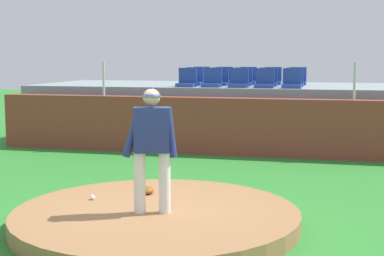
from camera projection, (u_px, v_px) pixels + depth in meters
name	position (u px, v px, depth m)	size (l,w,h in m)	color
ground_plane	(156.00, 226.00, 8.04)	(60.00, 60.00, 0.00)	#2C802C
pitchers_mound	(156.00, 218.00, 8.03)	(4.04, 4.04, 0.24)	#976A42
pitcher	(152.00, 140.00, 7.73)	(0.75, 0.37, 1.74)	silver
baseball	(92.00, 197.00, 8.56)	(0.07, 0.07, 0.07)	white
fielding_glove	(148.00, 190.00, 8.95)	(0.30, 0.20, 0.11)	brown
brick_barrier	(231.00, 126.00, 13.83)	(12.01, 0.40, 1.39)	brown
fence_post_left	(104.00, 79.00, 14.46)	(0.06, 0.06, 0.86)	silver
fence_post_right	(355.00, 81.00, 13.02)	(0.06, 0.06, 0.86)	silver
bleacher_platform	(246.00, 112.00, 16.35)	(11.97, 4.02, 1.58)	gray
stadium_chair_0	(187.00, 81.00, 15.11)	(0.48, 0.44, 0.50)	navy
stadium_chair_1	(212.00, 81.00, 14.99)	(0.48, 0.44, 0.50)	navy
stadium_chair_2	(239.00, 81.00, 14.80)	(0.48, 0.44, 0.50)	navy
stadium_chair_3	(265.00, 82.00, 14.62)	(0.48, 0.44, 0.50)	navy
stadium_chair_4	(292.00, 82.00, 14.47)	(0.48, 0.44, 0.50)	navy
stadium_chair_5	(194.00, 80.00, 15.97)	(0.48, 0.44, 0.50)	navy
stadium_chair_6	(220.00, 80.00, 15.83)	(0.48, 0.44, 0.50)	navy
stadium_chair_7	(243.00, 80.00, 15.68)	(0.48, 0.44, 0.50)	navy
stadium_chair_8	(268.00, 80.00, 15.53)	(0.48, 0.44, 0.50)	navy
stadium_chair_9	(294.00, 81.00, 15.34)	(0.48, 0.44, 0.50)	navy
stadium_chair_10	(201.00, 78.00, 16.88)	(0.48, 0.44, 0.50)	navy
stadium_chair_11	(224.00, 79.00, 16.72)	(0.48, 0.44, 0.50)	navy
stadium_chair_12	(248.00, 79.00, 16.52)	(0.48, 0.44, 0.50)	navy
stadium_chair_13	(273.00, 79.00, 16.37)	(0.48, 0.44, 0.50)	navy
stadium_chair_14	(298.00, 79.00, 16.22)	(0.48, 0.44, 0.50)	navy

